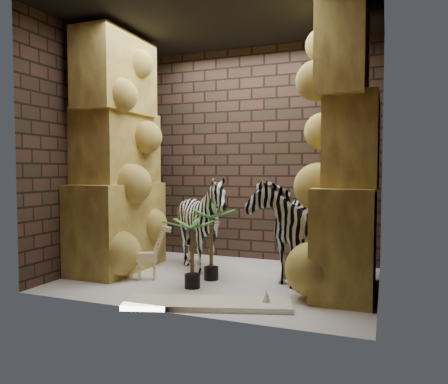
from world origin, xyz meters
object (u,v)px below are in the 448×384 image
at_px(zebra_right, 285,219).
at_px(palm_back, 192,253).
at_px(giraffe_toy, 147,251).
at_px(palm_front, 211,244).
at_px(zebra_left, 202,229).
at_px(surfboard, 208,304).

height_order(zebra_right, palm_back, zebra_right).
xyz_separation_m(giraffe_toy, palm_front, (0.70, 0.27, 0.08)).
distance_m(zebra_right, palm_back, 1.19).
distance_m(zebra_right, giraffe_toy, 1.66).
relative_size(zebra_left, giraffe_toy, 1.76).
xyz_separation_m(zebra_right, zebra_left, (-1.04, -0.07, -0.16)).
xyz_separation_m(zebra_right, surfboard, (-0.43, -1.30, -0.67)).
relative_size(zebra_left, palm_front, 1.44).
xyz_separation_m(zebra_right, palm_back, (-0.83, -0.79, -0.32)).
relative_size(zebra_left, palm_back, 1.58).
bearing_deg(surfboard, zebra_right, 54.42).
relative_size(palm_back, surfboard, 0.48).
xyz_separation_m(palm_front, surfboard, (0.34, -0.90, -0.39)).
height_order(zebra_right, zebra_left, zebra_right).
bearing_deg(palm_front, palm_back, -98.71).
distance_m(zebra_left, palm_back, 0.76).
distance_m(zebra_right, zebra_left, 1.05).
xyz_separation_m(giraffe_toy, palm_back, (0.64, -0.12, 0.04)).
bearing_deg(palm_front, surfboard, -69.40).
height_order(zebra_right, surfboard, zebra_right).
distance_m(zebra_right, surfboard, 1.53).
distance_m(giraffe_toy, surfboard, 1.25).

